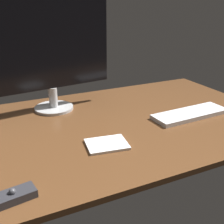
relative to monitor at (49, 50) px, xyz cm
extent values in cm
cube|color=brown|center=(18.51, -24.98, -28.11)|extent=(140.00, 84.00, 2.00)
cylinder|color=#B8B8B8|center=(0.00, 0.00, -26.50)|extent=(17.56, 17.56, 1.22)
cylinder|color=#B8B8B8|center=(0.00, 0.00, -21.36)|extent=(3.85, 3.85, 9.06)
cube|color=black|center=(0.00, 0.00, 2.81)|extent=(55.81, 8.71, 39.27)
cube|color=silver|center=(51.13, -33.50, -26.20)|extent=(35.20, 12.57, 1.82)
cube|color=#2D2D33|center=(-28.24, -58.39, -26.01)|extent=(16.51, 7.27, 2.22)
sphere|color=#3F3F44|center=(-25.97, -58.05, -24.57)|extent=(1.87, 1.87, 1.87)
cube|color=white|center=(7.43, -42.06, -26.67)|extent=(15.58, 12.92, 0.89)
camera|label=1|loc=(-28.88, -121.89, 20.65)|focal=45.81mm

